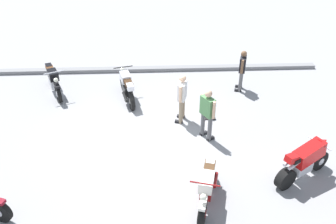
# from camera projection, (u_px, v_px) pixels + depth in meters

# --- Properties ---
(ground_plane) EXTENTS (40.00, 40.00, 0.00)m
(ground_plane) POSITION_uv_depth(u_px,v_px,m) (150.00, 136.00, 11.60)
(ground_plane) COLOR gray
(curb_edge) EXTENTS (14.00, 0.30, 0.15)m
(curb_edge) POSITION_uv_depth(u_px,v_px,m) (150.00, 69.00, 15.41)
(curb_edge) COLOR gray
(curb_edge) RESTS_ON ground
(motorcycle_cream_vintage) EXTENTS (0.88, 1.92, 1.07)m
(motorcycle_cream_vintage) POSITION_uv_depth(u_px,v_px,m) (207.00, 187.00, 9.02)
(motorcycle_cream_vintage) COLOR black
(motorcycle_cream_vintage) RESTS_ON ground
(motorcycle_red_sportbike) EXTENTS (1.78, 1.16, 1.14)m
(motorcycle_red_sportbike) POSITION_uv_depth(u_px,v_px,m) (305.00, 161.00, 9.69)
(motorcycle_red_sportbike) COLOR black
(motorcycle_red_sportbike) RESTS_ON ground
(motorcycle_black_cruiser) EXTENTS (0.99, 1.96, 1.09)m
(motorcycle_black_cruiser) POSITION_uv_depth(u_px,v_px,m) (54.00, 80.00, 13.63)
(motorcycle_black_cruiser) COLOR black
(motorcycle_black_cruiser) RESTS_ON ground
(motorcycle_silver_cruiser) EXTENTS (0.80, 2.05, 1.09)m
(motorcycle_silver_cruiser) POSITION_uv_depth(u_px,v_px,m) (127.00, 87.00, 13.22)
(motorcycle_silver_cruiser) COLOR black
(motorcycle_silver_cruiser) RESTS_ON ground
(person_in_green_shirt) EXTENTS (0.50, 0.61, 1.71)m
(person_in_green_shirt) POSITION_uv_depth(u_px,v_px,m) (207.00, 111.00, 10.99)
(person_in_green_shirt) COLOR #59595B
(person_in_green_shirt) RESTS_ON ground
(person_in_black_shirt) EXTENTS (0.41, 0.62, 1.59)m
(person_in_black_shirt) POSITION_uv_depth(u_px,v_px,m) (242.00, 68.00, 13.62)
(person_in_black_shirt) COLOR #59595B
(person_in_black_shirt) RESTS_ON ground
(person_in_white_shirt) EXTENTS (0.42, 0.65, 1.70)m
(person_in_white_shirt) POSITION_uv_depth(u_px,v_px,m) (182.00, 95.00, 11.81)
(person_in_white_shirt) COLOR gray
(person_in_white_shirt) RESTS_ON ground
(traffic_cone) EXTENTS (0.36, 0.36, 0.53)m
(traffic_cone) POSITION_uv_depth(u_px,v_px,m) (210.00, 111.00, 12.36)
(traffic_cone) COLOR black
(traffic_cone) RESTS_ON ground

